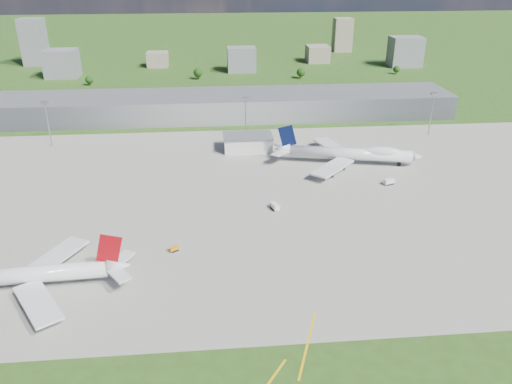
{
  "coord_description": "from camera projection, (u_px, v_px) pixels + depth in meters",
  "views": [
    {
      "loc": [
        -8.92,
        -160.43,
        97.23
      ],
      "look_at": [
        7.86,
        25.62,
        9.0
      ],
      "focal_mm": 35.0,
      "sensor_mm": 36.0,
      "label": 1
    }
  ],
  "objects": [
    {
      "name": "ground",
      "position": [
        227.0,
        123.0,
        321.81
      ],
      "size": [
        1400.0,
        1400.0,
        0.0
      ],
      "primitive_type": "plane",
      "color": "#2D4C18",
      "rests_on": "ground"
    },
    {
      "name": "apron",
      "position": [
        258.0,
        196.0,
        223.54
      ],
      "size": [
        360.0,
        190.0,
        0.08
      ],
      "primitive_type": "cube",
      "color": "gray",
      "rests_on": "ground"
    },
    {
      "name": "terminal",
      "position": [
        226.0,
        106.0,
        332.12
      ],
      "size": [
        300.0,
        42.0,
        15.0
      ],
      "primitive_type": "cube",
      "color": "gray",
      "rests_on": "ground"
    },
    {
      "name": "ops_building",
      "position": [
        248.0,
        143.0,
        275.89
      ],
      "size": [
        26.0,
        16.0,
        8.0
      ],
      "primitive_type": "cube",
      "color": "silver",
      "rests_on": "ground"
    },
    {
      "name": "mast_west",
      "position": [
        47.0,
        116.0,
        274.61
      ],
      "size": [
        3.5,
        2.0,
        25.9
      ],
      "color": "gray",
      "rests_on": "ground"
    },
    {
      "name": "mast_center",
      "position": [
        246.0,
        111.0,
        283.54
      ],
      "size": [
        3.5,
        2.0,
        25.9
      ],
      "color": "gray",
      "rests_on": "ground"
    },
    {
      "name": "mast_east",
      "position": [
        432.0,
        107.0,
        292.47
      ],
      "size": [
        3.5,
        2.0,
        25.9
      ],
      "color": "gray",
      "rests_on": "ground"
    },
    {
      "name": "airliner_red_twin",
      "position": [
        30.0,
        275.0,
        159.81
      ],
      "size": [
        65.69,
        51.16,
        18.03
      ],
      "rotation": [
        0.0,
        0.0,
        3.19
      ],
      "color": "silver",
      "rests_on": "ground"
    },
    {
      "name": "airliner_blue_quad",
      "position": [
        350.0,
        154.0,
        256.45
      ],
      "size": [
        74.67,
        57.69,
        19.68
      ],
      "rotation": [
        0.0,
        0.0,
        -0.22
      ],
      "color": "silver",
      "rests_on": "ground"
    },
    {
      "name": "tug_yellow",
      "position": [
        174.0,
        249.0,
        181.54
      ],
      "size": [
        3.81,
        3.36,
        1.67
      ],
      "rotation": [
        0.0,
        0.0,
        0.56
      ],
      "color": "orange",
      "rests_on": "ground"
    },
    {
      "name": "van_white_near",
      "position": [
        275.0,
        207.0,
        211.38
      ],
      "size": [
        3.72,
        5.58,
        2.61
      ],
      "rotation": [
        0.0,
        0.0,
        1.88
      ],
      "color": "white",
      "rests_on": "ground"
    },
    {
      "name": "van_white_far",
      "position": [
        389.0,
        182.0,
        234.62
      ],
      "size": [
        5.58,
        3.95,
        2.61
      ],
      "rotation": [
        0.0,
        0.0,
        0.34
      ],
      "color": "white",
      "rests_on": "ground"
    },
    {
      "name": "bldg_w",
      "position": [
        62.0,
        63.0,
        440.41
      ],
      "size": [
        28.0,
        22.0,
        24.0
      ],
      "primitive_type": "cube",
      "color": "slate",
      "rests_on": "ground"
    },
    {
      "name": "bldg_cw",
      "position": [
        158.0,
        59.0,
        485.06
      ],
      "size": [
        20.0,
        18.0,
        14.0
      ],
      "primitive_type": "cube",
      "color": "gray",
      "rests_on": "ground"
    },
    {
      "name": "bldg_c",
      "position": [
        242.0,
        59.0,
        462.83
      ],
      "size": [
        26.0,
        20.0,
        22.0
      ],
      "primitive_type": "cube",
      "color": "slate",
      "rests_on": "ground"
    },
    {
      "name": "bldg_ce",
      "position": [
        318.0,
        54.0,
        506.63
      ],
      "size": [
        22.0,
        24.0,
        16.0
      ],
      "primitive_type": "cube",
      "color": "gray",
      "rests_on": "ground"
    },
    {
      "name": "bldg_e",
      "position": [
        405.0,
        52.0,
        483.54
      ],
      "size": [
        30.0,
        22.0,
        28.0
      ],
      "primitive_type": "cube",
      "color": "slate",
      "rests_on": "ground"
    },
    {
      "name": "bldg_tall_w",
      "position": [
        34.0,
        42.0,
        486.92
      ],
      "size": [
        22.0,
        20.0,
        44.0
      ],
      "primitive_type": "cube",
      "color": "slate",
      "rests_on": "ground"
    },
    {
      "name": "bldg_tall_e",
      "position": [
        342.0,
        35.0,
        559.64
      ],
      "size": [
        20.0,
        18.0,
        36.0
      ],
      "primitive_type": "cube",
      "color": "gray",
      "rests_on": "ground"
    },
    {
      "name": "tree_w",
      "position": [
        89.0,
        80.0,
        414.37
      ],
      "size": [
        6.75,
        6.75,
        8.25
      ],
      "color": "#382314",
      "rests_on": "ground"
    },
    {
      "name": "tree_c",
      "position": [
        198.0,
        73.0,
        434.77
      ],
      "size": [
        8.1,
        8.1,
        9.9
      ],
      "color": "#382314",
      "rests_on": "ground"
    },
    {
      "name": "tree_e",
      "position": [
        301.0,
        72.0,
        437.71
      ],
      "size": [
        7.65,
        7.65,
        9.35
      ],
      "color": "#382314",
      "rests_on": "ground"
    },
    {
      "name": "tree_far_e",
      "position": [
        396.0,
        69.0,
        454.44
      ],
      "size": [
        6.3,
        6.3,
        7.7
      ],
      "color": "#382314",
      "rests_on": "ground"
    }
  ]
}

